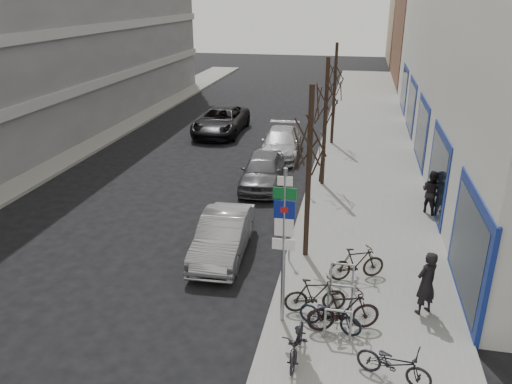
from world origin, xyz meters
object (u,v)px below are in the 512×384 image
at_px(tree_far, 336,70).
at_px(parked_car_back, 281,143).
at_px(meter_mid, 309,178).
at_px(tree_mid, 327,92).
at_px(bike_mid_curb, 330,312).
at_px(parked_car_mid, 263,170).
at_px(bike_far_inner, 357,263).
at_px(highway_sign_pole, 284,238).
at_px(bike_mid_inner, 315,295).
at_px(meter_front, 290,238).
at_px(pedestrian_near, 426,283).
at_px(bike_near_right, 344,310).
at_px(lane_car, 221,121).
at_px(meter_back, 320,141).
at_px(bike_rack, 340,295).
at_px(tree_near, 310,133).
at_px(bike_far_curb, 394,361).
at_px(bike_near_left, 298,340).
at_px(parked_car_front, 223,236).

bearing_deg(tree_far, parked_car_back, -135.91).
height_order(meter_mid, parked_car_back, meter_mid).
height_order(tree_mid, bike_mid_curb, tree_mid).
relative_size(parked_car_mid, parked_car_back, 0.90).
relative_size(bike_far_inner, parked_car_mid, 0.40).
xyz_separation_m(highway_sign_pole, bike_mid_inner, (0.77, 0.53, -1.82)).
bearing_deg(bike_mid_curb, meter_mid, 25.84).
bearing_deg(tree_mid, meter_front, -93.68).
distance_m(meter_mid, pedestrian_near, 8.35).
relative_size(bike_near_right, lane_car, 0.33).
distance_m(meter_back, bike_mid_curb, 14.22).
height_order(tree_far, bike_near_right, tree_far).
distance_m(highway_sign_pole, bike_rack, 2.36).
bearing_deg(meter_back, highway_sign_pole, -88.98).
distance_m(tree_mid, bike_near_right, 10.74).
distance_m(tree_near, tree_mid, 6.50).
bearing_deg(tree_near, tree_far, 90.00).
bearing_deg(meter_mid, lane_car, 123.86).
bearing_deg(parked_car_mid, tree_near, -70.39).
bearing_deg(bike_rack, parked_car_mid, 112.66).
bearing_deg(bike_far_curb, meter_mid, 34.54).
xyz_separation_m(bike_near_left, parked_car_mid, (-2.89, 10.90, 0.08)).
bearing_deg(parked_car_mid, tree_far, 66.73).
distance_m(bike_mid_curb, bike_far_curb, 2.05).
height_order(tree_far, bike_far_curb, tree_far).
bearing_deg(parked_car_front, tree_mid, 66.13).
relative_size(meter_mid, lane_car, 0.23).
xyz_separation_m(meter_back, parked_car_mid, (-2.09, -4.44, -0.19)).
bearing_deg(tree_far, bike_far_curb, -82.35).
bearing_deg(parked_car_back, bike_far_inner, -74.06).
bearing_deg(bike_near_left, lane_car, 112.12).
xyz_separation_m(meter_back, bike_near_left, (0.80, -15.34, -0.28)).
distance_m(parked_car_back, pedestrian_near, 14.28).
height_order(bike_far_curb, pedestrian_near, pedestrian_near).
distance_m(bike_mid_inner, bike_far_curb, 2.83).
relative_size(tree_near, bike_near_right, 3.02).
relative_size(bike_far_curb, bike_far_inner, 0.96).
bearing_deg(meter_back, meter_mid, -90.00).
distance_m(meter_back, bike_near_left, 15.36).
bearing_deg(tree_near, parked_car_mid, 112.75).
distance_m(bike_rack, meter_front, 2.92).
xyz_separation_m(bike_far_curb, parked_car_back, (-4.91, 15.71, 0.04)).
xyz_separation_m(bike_rack, bike_near_right, (0.11, -0.71, 0.04)).
distance_m(bike_mid_inner, parked_car_front, 4.18).
distance_m(meter_mid, bike_near_left, 9.87).
height_order(bike_near_right, parked_car_front, parked_car_front).
distance_m(bike_mid_inner, pedestrian_near, 2.82).
bearing_deg(lane_car, tree_mid, -49.64).
bearing_deg(bike_far_inner, highway_sign_pole, 119.27).
relative_size(highway_sign_pole, bike_far_inner, 2.50).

